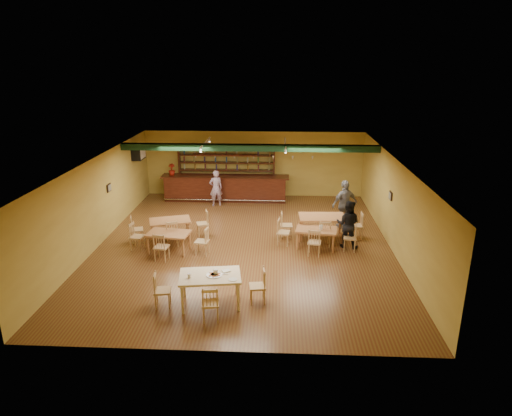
# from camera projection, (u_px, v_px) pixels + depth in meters

# --- Properties ---
(floor) EXTENTS (12.00, 12.00, 0.00)m
(floor) POSITION_uv_depth(u_px,v_px,m) (244.00, 245.00, 15.63)
(floor) COLOR brown
(floor) RESTS_ON ground
(ceiling_beam) EXTENTS (10.00, 0.30, 0.25)m
(ceiling_beam) POSITION_uv_depth(u_px,v_px,m) (249.00, 148.00, 17.38)
(ceiling_beam) COLOR black
(ceiling_beam) RESTS_ON ceiling
(track_rail_left) EXTENTS (0.05, 2.50, 0.05)m
(track_rail_left) POSITION_uv_depth(u_px,v_px,m) (205.00, 143.00, 18.01)
(track_rail_left) COLOR silver
(track_rail_left) RESTS_ON ceiling
(track_rail_right) EXTENTS (0.05, 2.50, 0.05)m
(track_rail_right) POSITION_uv_depth(u_px,v_px,m) (285.00, 143.00, 17.86)
(track_rail_right) COLOR silver
(track_rail_right) RESTS_ON ceiling
(ac_unit) EXTENTS (0.34, 0.70, 0.48)m
(ac_unit) POSITION_uv_depth(u_px,v_px,m) (138.00, 152.00, 19.10)
(ac_unit) COLOR silver
(ac_unit) RESTS_ON wall_left
(picture_left) EXTENTS (0.04, 0.34, 0.28)m
(picture_left) POSITION_uv_depth(u_px,v_px,m) (109.00, 188.00, 16.28)
(picture_left) COLOR black
(picture_left) RESTS_ON wall_left
(picture_right) EXTENTS (0.04, 0.34, 0.28)m
(picture_right) POSITION_uv_depth(u_px,v_px,m) (391.00, 196.00, 15.34)
(picture_right) COLOR black
(picture_right) RESTS_ON wall_right
(bar_counter) EXTENTS (5.72, 0.85, 1.13)m
(bar_counter) POSITION_uv_depth(u_px,v_px,m) (225.00, 188.00, 20.40)
(bar_counter) COLOR #36130A
(bar_counter) RESTS_ON ground
(back_bar_hutch) EXTENTS (4.42, 0.40, 2.28)m
(back_bar_hutch) POSITION_uv_depth(u_px,v_px,m) (227.00, 172.00, 20.81)
(back_bar_hutch) COLOR #36130A
(back_bar_hutch) RESTS_ON ground
(poinsettia) EXTENTS (0.38, 0.38, 0.53)m
(poinsettia) POSITION_uv_depth(u_px,v_px,m) (172.00, 170.00, 20.25)
(poinsettia) COLOR maroon
(poinsettia) RESTS_ON bar_counter
(dining_table_a) EXTENTS (1.60, 1.23, 0.71)m
(dining_table_a) POSITION_uv_depth(u_px,v_px,m) (170.00, 229.00, 16.07)
(dining_table_a) COLOR #AA6A3C
(dining_table_a) RESTS_ON ground
(dining_table_b) EXTENTS (1.65, 1.03, 0.81)m
(dining_table_b) POSITION_uv_depth(u_px,v_px,m) (321.00, 227.00, 16.15)
(dining_table_b) COLOR #AA6A3C
(dining_table_b) RESTS_ON ground
(dining_table_c) EXTENTS (1.47, 1.00, 0.68)m
(dining_table_c) POSITION_uv_depth(u_px,v_px,m) (169.00, 242.00, 14.97)
(dining_table_c) COLOR #AA6A3C
(dining_table_c) RESTS_ON ground
(dining_table_d) EXTENTS (1.46, 1.02, 0.68)m
(dining_table_d) POSITION_uv_depth(u_px,v_px,m) (316.00, 238.00, 15.32)
(dining_table_d) COLOR #AA6A3C
(dining_table_d) RESTS_ON ground
(near_table) EXTENTS (1.70, 1.22, 0.84)m
(near_table) POSITION_uv_depth(u_px,v_px,m) (210.00, 290.00, 11.74)
(near_table) COLOR beige
(near_table) RESTS_ON ground
(pizza_tray) EXTENTS (0.43, 0.43, 0.01)m
(pizza_tray) POSITION_uv_depth(u_px,v_px,m) (214.00, 275.00, 11.60)
(pizza_tray) COLOR silver
(pizza_tray) RESTS_ON near_table
(parmesan_shaker) EXTENTS (0.08, 0.08, 0.11)m
(parmesan_shaker) POSITION_uv_depth(u_px,v_px,m) (189.00, 276.00, 11.46)
(parmesan_shaker) COLOR #EAE5C6
(parmesan_shaker) RESTS_ON near_table
(napkin_stack) EXTENTS (0.25, 0.23, 0.03)m
(napkin_stack) POSITION_uv_depth(u_px,v_px,m) (226.00, 271.00, 11.80)
(napkin_stack) COLOR white
(napkin_stack) RESTS_ON near_table
(pizza_server) EXTENTS (0.32, 0.11, 0.00)m
(pizza_server) POSITION_uv_depth(u_px,v_px,m) (221.00, 274.00, 11.65)
(pizza_server) COLOR silver
(pizza_server) RESTS_ON pizza_tray
(side_plate) EXTENTS (0.25, 0.25, 0.01)m
(side_plate) POSITION_uv_depth(u_px,v_px,m) (233.00, 279.00, 11.37)
(side_plate) COLOR white
(side_plate) RESTS_ON near_table
(patron_bar) EXTENTS (0.67, 0.55, 1.58)m
(patron_bar) POSITION_uv_depth(u_px,v_px,m) (216.00, 188.00, 19.56)
(patron_bar) COLOR #794392
(patron_bar) RESTS_ON ground
(patron_right_a) EXTENTS (0.96, 0.84, 1.65)m
(patron_right_a) POSITION_uv_depth(u_px,v_px,m) (348.00, 224.00, 15.22)
(patron_right_a) COLOR black
(patron_right_a) RESTS_ON ground
(patron_right_b) EXTENTS (1.17, 0.90, 1.85)m
(patron_right_b) POSITION_uv_depth(u_px,v_px,m) (345.00, 204.00, 16.97)
(patron_right_b) COLOR slate
(patron_right_b) RESTS_ON ground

